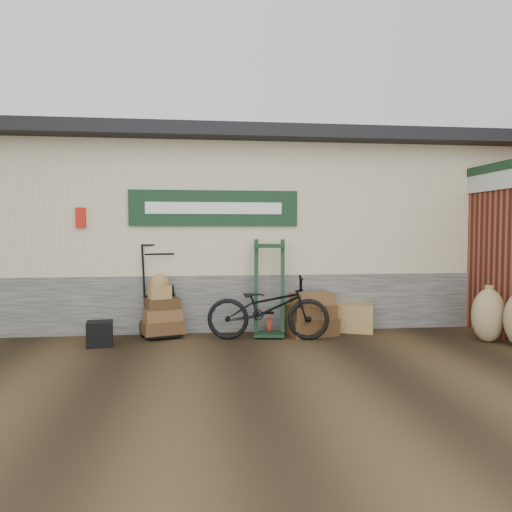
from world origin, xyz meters
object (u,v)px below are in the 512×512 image
(suitcase_stack, at_px, (311,314))
(bicycle, at_px, (268,304))
(black_trunk, at_px, (100,334))
(wicker_hamper, at_px, (351,317))
(green_barrow, at_px, (269,288))
(porter_trolley, at_px, (160,289))

(suitcase_stack, relative_size, bicycle, 0.42)
(suitcase_stack, xyz_separation_m, black_trunk, (-3.08, -0.36, -0.16))
(black_trunk, bearing_deg, wicker_hamper, 8.87)
(green_barrow, relative_size, suitcase_stack, 1.95)
(bicycle, bearing_deg, porter_trolley, 82.61)
(suitcase_stack, bearing_deg, black_trunk, -173.26)
(suitcase_stack, height_order, wicker_hamper, suitcase_stack)
(wicker_hamper, height_order, bicycle, bicycle)
(wicker_hamper, relative_size, black_trunk, 1.94)
(porter_trolley, relative_size, suitcase_stack, 1.90)
(black_trunk, bearing_deg, green_barrow, 9.43)
(green_barrow, distance_m, black_trunk, 2.53)
(porter_trolley, height_order, black_trunk, porter_trolley)
(porter_trolley, height_order, green_barrow, green_barrow)
(wicker_hamper, bearing_deg, black_trunk, -171.13)
(porter_trolley, height_order, suitcase_stack, porter_trolley)
(porter_trolley, height_order, wicker_hamper, porter_trolley)
(porter_trolley, xyz_separation_m, wicker_hamper, (3.00, -0.00, -0.49))
(black_trunk, xyz_separation_m, bicycle, (2.38, 0.14, 0.35))
(suitcase_stack, relative_size, wicker_hamper, 1.11)
(wicker_hamper, distance_m, black_trunk, 3.84)
(porter_trolley, distance_m, wicker_hamper, 3.04)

